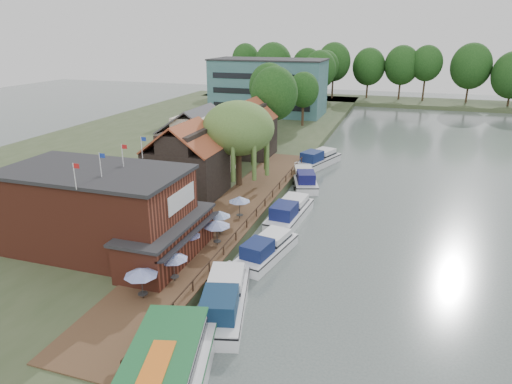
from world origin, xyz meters
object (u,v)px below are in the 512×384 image
(umbrella_1, at_px, (174,267))
(umbrella_0, at_px, (142,283))
(cottage_c, at_px, (249,128))
(cruiser_1, at_px, (267,246))
(cruiser_4, at_px, (319,157))
(cottage_a, at_px, (186,160))
(umbrella_4, at_px, (220,223))
(umbrella_5, at_px, (240,207))
(cruiser_3, at_px, (305,177))
(willow, at_px, (238,144))
(cottage_b, at_px, (199,139))
(swan, at_px, (150,373))
(hotel_block, at_px, (268,87))
(cruiser_0, at_px, (224,295))
(umbrella_3, at_px, (217,233))
(cruiser_2, at_px, (290,209))
(umbrella_2, at_px, (189,243))
(pub, at_px, (118,213))

(umbrella_1, bearing_deg, umbrella_0, -109.75)
(cottage_c, height_order, umbrella_1, cottage_c)
(cruiser_1, relative_size, cruiser_4, 0.89)
(cottage_a, relative_size, umbrella_1, 3.62)
(cottage_a, relative_size, umbrella_0, 3.59)
(cottage_c, distance_m, umbrella_4, 29.20)
(umbrella_5, distance_m, cruiser_3, 15.98)
(willow, xyz_separation_m, cruiser_4, (7.02, 15.40, -4.95))
(cottage_b, distance_m, umbrella_0, 32.58)
(umbrella_4, xyz_separation_m, swan, (2.69, -17.32, -2.07))
(hotel_block, distance_m, cottage_b, 46.21)
(hotel_block, xyz_separation_m, umbrella_1, (14.75, -74.11, -4.86))
(umbrella_0, xyz_separation_m, umbrella_1, (1.02, 2.84, 0.00))
(cruiser_3, bearing_deg, swan, -109.40)
(umbrella_4, xyz_separation_m, cruiser_4, (3.71, 29.63, -1.02))
(cottage_a, height_order, cruiser_3, cottage_a)
(cottage_b, distance_m, cruiser_0, 33.07)
(umbrella_3, bearing_deg, umbrella_5, 91.87)
(cottage_b, bearing_deg, cottage_c, 66.04)
(umbrella_1, distance_m, cruiser_2, 17.47)
(umbrella_2, bearing_deg, umbrella_1, -79.71)
(cruiser_0, bearing_deg, pub, 145.25)
(cruiser_0, height_order, cruiser_2, cruiser_0)
(swan, bearing_deg, cottage_c, 101.78)
(cottage_c, bearing_deg, cottage_a, -93.01)
(cottage_c, bearing_deg, umbrella_5, -73.23)
(umbrella_1, bearing_deg, umbrella_3, 84.08)
(cruiser_2, bearing_deg, cruiser_4, 96.84)
(umbrella_0, distance_m, umbrella_2, 6.91)
(cruiser_3, height_order, swan, cruiser_3)
(umbrella_0, relative_size, swan, 5.45)
(cruiser_1, bearing_deg, umbrella_4, 178.47)
(pub, distance_m, cruiser_4, 37.08)
(cottage_b, height_order, cruiser_3, cottage_b)
(willow, bearing_deg, cottage_c, 104.04)
(cottage_c, bearing_deg, swan, -78.22)
(willow, distance_m, umbrella_0, 26.34)
(hotel_block, distance_m, umbrella_3, 69.32)
(hotel_block, bearing_deg, swan, -78.03)
(cottage_b, relative_size, umbrella_0, 4.00)
(umbrella_0, xyz_separation_m, umbrella_4, (1.08, 11.71, 0.00))
(umbrella_2, height_order, swan, umbrella_2)
(umbrella_5, height_order, cruiser_1, umbrella_5)
(hotel_block, height_order, cruiser_1, hotel_block)
(pub, distance_m, cruiser_3, 27.88)
(pub, distance_m, umbrella_0, 8.59)
(willow, bearing_deg, umbrella_3, -76.47)
(hotel_block, height_order, cottage_a, hotel_block)
(hotel_block, distance_m, umbrella_2, 71.60)
(hotel_block, bearing_deg, umbrella_1, -78.74)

